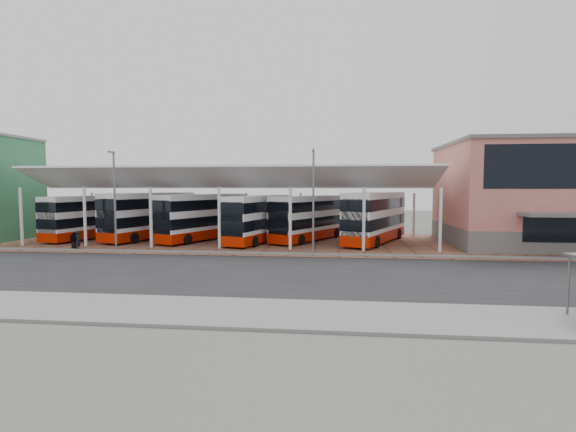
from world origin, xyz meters
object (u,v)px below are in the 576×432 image
object	(u,v)px
bus_0	(91,217)
bus_4	(309,218)
bus_5	(376,218)
pedestrian	(78,240)
bus_3	(260,219)
terminal	(553,194)
bus_2	(203,217)
bus_1	(150,216)

from	to	relation	value
bus_0	bus_4	size ratio (longest dim) A/B	1.03
bus_5	pedestrian	xyz separation A→B (m)	(-24.85, -7.51, -1.53)
bus_3	bus_5	size ratio (longest dim) A/B	0.95
terminal	bus_3	size ratio (longest dim) A/B	1.70
bus_2	bus_4	bearing A→B (deg)	27.83
bus_0	bus_3	bearing A→B (deg)	10.07
bus_0	bus_4	xyz separation A→B (m)	(22.11, 0.71, 0.02)
bus_4	bus_0	bearing A→B (deg)	-149.65
bus_1	pedestrian	xyz separation A→B (m)	(-2.56, -7.97, -1.50)
terminal	bus_0	size ratio (longest dim) A/B	1.72
pedestrian	terminal	bearing A→B (deg)	-88.57
bus_2	pedestrian	distance (m)	11.20
bus_3	pedestrian	xyz separation A→B (m)	(-13.98, -6.75, -1.38)
bus_1	bus_2	distance (m)	5.63
bus_0	pedestrian	size ratio (longest dim) A/B	6.78
bus_4	bus_5	world-z (taller)	bus_5
bus_4	bus_5	size ratio (longest dim) A/B	0.91
pedestrian	bus_2	bearing A→B (deg)	-56.43
bus_2	bus_4	distance (m)	10.46
bus_5	bus_0	bearing A→B (deg)	-156.72
bus_0	bus_5	world-z (taller)	bus_5
terminal	bus_4	size ratio (longest dim) A/B	1.77
bus_4	terminal	bearing A→B (deg)	26.37
bus_2	bus_3	bearing A→B (deg)	16.20
bus_0	bus_1	xyz separation A→B (m)	(6.05, 0.41, 0.15)
bus_3	bus_5	world-z (taller)	bus_5
bus_4	bus_3	bearing A→B (deg)	-133.40
bus_0	bus_2	distance (m)	11.67
bus_3	bus_4	world-z (taller)	bus_3
bus_4	pedestrian	world-z (taller)	bus_4
bus_0	bus_2	xyz separation A→B (m)	(11.67, -0.04, 0.09)
bus_1	bus_4	xyz separation A→B (m)	(16.05, 0.29, -0.13)
terminal	bus_1	world-z (taller)	terminal
bus_5	bus_2	bearing A→B (deg)	-156.65
terminal	bus_0	xyz separation A→B (m)	(-43.87, 0.11, -2.47)
bus_2	bus_4	size ratio (longest dim) A/B	1.05
terminal	bus_4	bearing A→B (deg)	177.85
bus_5	pedestrian	distance (m)	26.01
bus_5	pedestrian	size ratio (longest dim) A/B	7.24
bus_3	bus_1	bearing A→B (deg)	-169.54
bus_2	bus_4	world-z (taller)	bus_2
bus_3	terminal	bearing A→B (deg)	18.07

